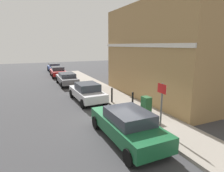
% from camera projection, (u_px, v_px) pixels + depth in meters
% --- Properties ---
extents(ground, '(80.00, 80.00, 0.00)m').
position_uv_depth(ground, '(117.00, 123.00, 10.30)').
color(ground, '#38383A').
extents(sidewalk, '(2.28, 30.00, 0.15)m').
position_uv_depth(sidewalk, '(108.00, 93.00, 16.46)').
color(sidewalk, gray).
rests_on(sidewalk, ground).
extents(corner_building, '(7.66, 10.61, 7.15)m').
position_uv_depth(corner_building, '(177.00, 52.00, 15.29)').
color(corner_building, '#9E7A4C').
rests_on(corner_building, ground).
extents(car_green, '(1.92, 4.49, 1.43)m').
position_uv_depth(car_green, '(127.00, 124.00, 8.32)').
color(car_green, '#195933').
rests_on(car_green, ground).
extents(car_silver, '(1.93, 4.21, 1.40)m').
position_uv_depth(car_silver, '(87.00, 92.00, 14.22)').
color(car_silver, '#B7B7BC').
rests_on(car_silver, ground).
extents(car_grey, '(1.80, 4.41, 1.29)m').
position_uv_depth(car_grey, '(67.00, 78.00, 20.15)').
color(car_grey, slate).
rests_on(car_grey, ground).
extents(car_red, '(1.91, 4.27, 1.34)m').
position_uv_depth(car_red, '(58.00, 71.00, 25.46)').
color(car_red, maroon).
rests_on(car_red, ground).
extents(car_blue, '(1.81, 3.98, 1.30)m').
position_uv_depth(car_blue, '(54.00, 67.00, 30.21)').
color(car_blue, navy).
rests_on(car_blue, ground).
extents(utility_cabinet, '(0.46, 0.61, 1.15)m').
position_uv_depth(utility_cabinet, '(146.00, 107.00, 10.82)').
color(utility_cabinet, '#1E4C28').
rests_on(utility_cabinet, sidewalk).
extents(bollard_near_cabinet, '(0.14, 0.14, 1.04)m').
position_uv_depth(bollard_near_cabinet, '(133.00, 99.00, 12.36)').
color(bollard_near_cabinet, black).
rests_on(bollard_near_cabinet, sidewalk).
extents(bollard_far_kerb, '(0.14, 0.14, 1.04)m').
position_uv_depth(bollard_far_kerb, '(112.00, 95.00, 13.51)').
color(bollard_far_kerb, black).
rests_on(bollard_far_kerb, sidewalk).
extents(street_sign, '(0.08, 0.60, 2.30)m').
position_uv_depth(street_sign, '(162.00, 100.00, 8.82)').
color(street_sign, '#59595B').
rests_on(street_sign, sidewalk).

